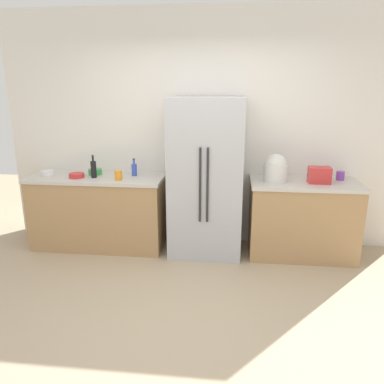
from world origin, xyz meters
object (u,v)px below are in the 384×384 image
at_px(toaster, 319,175).
at_px(bowl_b, 48,173).
at_px(refrigerator, 206,178).
at_px(cup_b, 340,176).
at_px(bottle_b, 94,169).
at_px(cup_a, 118,175).
at_px(bowl_a, 95,172).
at_px(bottle_a, 134,169).
at_px(rice_cooker, 276,169).
at_px(bowl_c, 77,175).

height_order(toaster, bowl_b, toaster).
xyz_separation_m(refrigerator, cup_b, (1.55, 0.15, 0.03)).
distance_m(toaster, cup_b, 0.33).
relative_size(bottle_b, bowl_b, 1.83).
distance_m(refrigerator, cup_a, 1.02).
height_order(bottle_b, bowl_a, bottle_b).
height_order(bottle_a, bowl_a, bottle_a).
distance_m(toaster, bowl_a, 2.65).
bearing_deg(bowl_a, refrigerator, -4.51).
height_order(rice_cooker, bowl_b, rice_cooker).
bearing_deg(cup_b, bowl_a, -179.13).
height_order(bowl_a, bowl_b, bowl_a).
relative_size(toaster, bottle_b, 0.87).
xyz_separation_m(bottle_a, bowl_a, (-0.50, 0.01, -0.04)).
distance_m(bowl_a, bowl_b, 0.58).
bearing_deg(rice_cooker, bowl_a, 177.04).
xyz_separation_m(cup_b, bowl_a, (-2.92, -0.04, -0.02)).
relative_size(cup_b, bowl_c, 0.57).
relative_size(bottle_b, cup_a, 2.47).
xyz_separation_m(toaster, bowl_b, (-3.22, 0.03, -0.06)).
xyz_separation_m(toaster, cup_b, (0.28, 0.17, -0.04)).
bearing_deg(bottle_a, bowl_a, 179.13).
distance_m(refrigerator, bowl_c, 1.54).
xyz_separation_m(bowl_a, bowl_b, (-0.57, -0.10, -0.01)).
xyz_separation_m(toaster, bottle_b, (-2.60, -0.03, 0.01)).
bearing_deg(rice_cooker, cup_a, -175.99).
bearing_deg(bowl_b, bowl_a, 9.73).
height_order(cup_a, bowl_a, cup_a).
height_order(toaster, cup_b, toaster).
relative_size(rice_cooker, bottle_a, 1.52).
height_order(cup_b, bowl_c, cup_b).
height_order(cup_a, cup_b, cup_a).
height_order(cup_a, bowl_b, cup_a).
relative_size(rice_cooker, cup_b, 3.14).
distance_m(bottle_b, cup_b, 2.89).
bearing_deg(bowl_a, rice_cooker, -2.96).
bearing_deg(cup_b, bowl_c, -175.86).
bearing_deg(rice_cooker, bowl_c, -178.35).
bearing_deg(toaster, rice_cooker, 178.19).
relative_size(bottle_a, bottle_b, 0.77).
bearing_deg(bottle_a, bowl_b, -175.17).
bearing_deg(bottle_a, toaster, -3.18).
relative_size(refrigerator, cup_b, 17.97).
relative_size(toaster, bowl_c, 1.33).
bearing_deg(cup_b, bowl_b, -177.68).
relative_size(bottle_a, cup_b, 2.06).
bearing_deg(bowl_a, bottle_a, -0.87).
distance_m(cup_b, bowl_b, 3.49).
bearing_deg(toaster, bowl_b, 179.47).
distance_m(bottle_a, bowl_a, 0.50).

